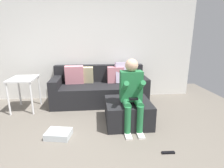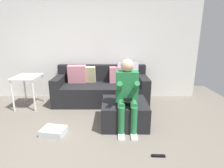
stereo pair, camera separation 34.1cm
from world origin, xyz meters
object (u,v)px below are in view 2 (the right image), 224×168
Objects in this scene: ottoman at (125,113)px; person_seated at (128,91)px; couch_sectional at (102,88)px; remote_near_ottoman at (159,156)px; storage_bin at (54,131)px; side_table at (28,81)px.

ottoman is 0.67× the size of person_seated.
couch_sectional reaches higher than ottoman.
ottoman is 4.40× the size of remote_near_ottoman.
storage_bin is at bearing -170.32° from person_seated.
person_seated is 1.70× the size of side_table.
side_table is at bearing 127.10° from storage_bin.
ottoman is 1.01m from remote_near_ottoman.
person_seated is at bearing -69.12° from couch_sectional.
side_table is 3.89× the size of remote_near_ottoman.
person_seated is (0.02, -0.17, 0.46)m from ottoman.
side_table is (-1.57, -0.30, 0.24)m from couch_sectional.
person_seated reaches higher than couch_sectional.
side_table is at bearing 147.00° from remote_near_ottoman.
side_table reaches higher than storage_bin.
storage_bin is (-0.69, -1.47, -0.28)m from couch_sectional.
person_seated is 2.27m from side_table.
remote_near_ottoman is at bearing -19.70° from storage_bin.
storage_bin is at bearing -115.10° from couch_sectional.
person_seated reaches higher than side_table.
ottoman is 2.21m from side_table.
person_seated is 1.06m from remote_near_ottoman.
ottoman is 1.13× the size of side_table.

